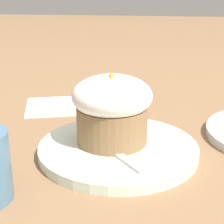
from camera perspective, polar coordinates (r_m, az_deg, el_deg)
The scene contains 5 objects.
ground_plane at distance 0.53m, azimuth 0.95°, elevation -6.34°, with size 4.00×4.00×0.00m, color #846042.
dessert_plate at distance 0.53m, azimuth 0.95°, elevation -5.67°, with size 0.22×0.22×0.01m.
carrot_cake at distance 0.52m, azimuth -0.00°, elevation 0.62°, with size 0.11×0.11×0.10m.
spoon at distance 0.50m, azimuth -0.00°, elevation -5.69°, with size 0.09×0.08×0.01m.
paper_napkin at distance 0.73m, azimuth -9.02°, elevation 0.90°, with size 0.14×0.13×0.00m.
Camera 1 is at (0.47, 0.05, 0.23)m, focal length 60.00 mm.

